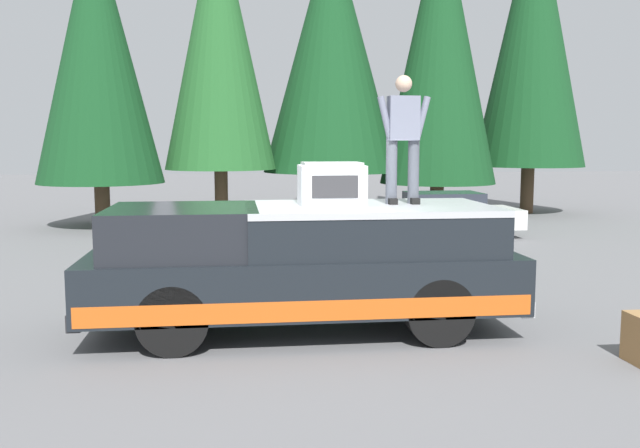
# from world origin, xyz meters

# --- Properties ---
(ground_plane) EXTENTS (90.00, 90.00, 0.00)m
(ground_plane) POSITION_xyz_m (0.00, 0.00, 0.00)
(ground_plane) COLOR slate
(pickup_truck) EXTENTS (2.01, 5.54, 1.65)m
(pickup_truck) POSITION_xyz_m (0.01, 0.19, 0.87)
(pickup_truck) COLOR black
(pickup_truck) RESTS_ON ground
(compressor_unit) EXTENTS (0.65, 0.84, 0.56)m
(compressor_unit) POSITION_xyz_m (0.07, -0.20, 1.93)
(compressor_unit) COLOR silver
(compressor_unit) RESTS_ON pickup_truck
(person_on_truck_bed) EXTENTS (0.29, 0.72, 1.69)m
(person_on_truck_bed) POSITION_xyz_m (0.17, -1.17, 2.55)
(person_on_truck_bed) COLOR #4C515B
(person_on_truck_bed) RESTS_ON pickup_truck
(parked_car_white) EXTENTS (1.64, 4.10, 1.16)m
(parked_car_white) POSITION_xyz_m (8.50, -4.25, 0.58)
(parked_car_white) COLOR white
(parked_car_white) RESTS_ON ground
(conifer_far_left) EXTENTS (3.73, 3.73, 10.65)m
(conifer_far_left) POSITION_xyz_m (13.93, -9.00, 6.12)
(conifer_far_left) COLOR #4C3826
(conifer_far_left) RESTS_ON ground
(conifer_left) EXTENTS (3.76, 3.76, 10.01)m
(conifer_left) POSITION_xyz_m (13.22, -5.57, 5.55)
(conifer_left) COLOR #4C3826
(conifer_left) RESTS_ON ground
(conifer_center_left) EXTENTS (4.48, 4.48, 9.49)m
(conifer_center_left) POSITION_xyz_m (14.01, -2.14, 5.47)
(conifer_center_left) COLOR #4C3826
(conifer_center_left) RESTS_ON ground
(conifer_center_right) EXTENTS (3.44, 3.44, 9.65)m
(conifer_center_right) POSITION_xyz_m (12.98, 1.48, 5.62)
(conifer_center_right) COLOR #4C3826
(conifer_center_right) RESTS_ON ground
(conifer_right) EXTENTS (3.61, 3.61, 8.79)m
(conifer_right) POSITION_xyz_m (11.78, 4.88, 5.02)
(conifer_right) COLOR #4C3826
(conifer_right) RESTS_ON ground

